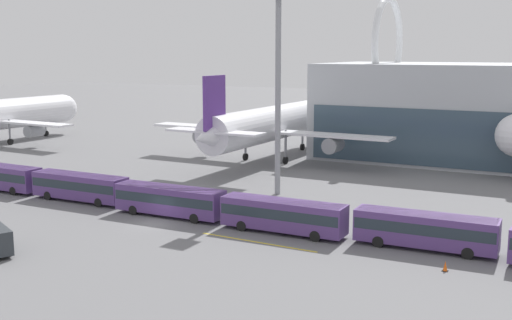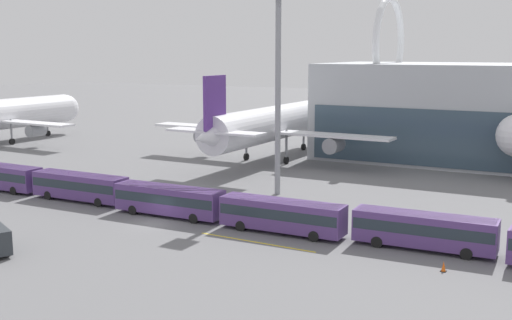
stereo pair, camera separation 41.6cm
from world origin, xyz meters
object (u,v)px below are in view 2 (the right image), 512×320
object	(u,v)px
floodlight_mast	(278,71)
shuttle_bus_0	(0,175)
traffic_cone_0	(444,267)
shuttle_bus_4	(424,229)
shuttle_bus_3	(282,214)
airliner_at_gate_near	(3,114)
shuttle_bus_1	(80,185)
airliner_at_gate_far	(269,124)
shuttle_bus_2	(169,199)

from	to	relation	value
floodlight_mast	shuttle_bus_0	bearing A→B (deg)	-156.15
floodlight_mast	traffic_cone_0	distance (m)	32.95
shuttle_bus_4	shuttle_bus_3	bearing A→B (deg)	-176.81
floodlight_mast	shuttle_bus_3	bearing A→B (deg)	-62.48
shuttle_bus_0	airliner_at_gate_near	bearing A→B (deg)	139.13
shuttle_bus_4	traffic_cone_0	bearing A→B (deg)	-62.50
shuttle_bus_0	shuttle_bus_1	xyz separation A→B (m)	(12.95, 0.06, 0.00)
shuttle_bus_1	shuttle_bus_4	xyz separation A→B (m)	(38.86, 0.18, 0.00)
airliner_at_gate_far	shuttle_bus_2	distance (m)	35.49
airliner_at_gate_near	shuttle_bus_0	world-z (taller)	airliner_at_gate_near
shuttle_bus_3	shuttle_bus_1	bearing A→B (deg)	177.38
shuttle_bus_3	traffic_cone_0	distance (m)	16.20
shuttle_bus_2	shuttle_bus_4	bearing A→B (deg)	1.28
shuttle_bus_0	shuttle_bus_2	size ratio (longest dim) A/B	1.00
shuttle_bus_0	floodlight_mast	size ratio (longest dim) A/B	0.52
shuttle_bus_0	traffic_cone_0	xyz separation A→B (m)	(54.55, -4.65, -1.44)
shuttle_bus_0	traffic_cone_0	size ratio (longest dim) A/B	14.84
airliner_at_gate_far	shuttle_bus_3	world-z (taller)	airliner_at_gate_far
airliner_at_gate_far	airliner_at_gate_near	bearing A→B (deg)	96.12
shuttle_bus_3	traffic_cone_0	bearing A→B (deg)	-13.99
airliner_at_gate_near	floodlight_mast	world-z (taller)	floodlight_mast
airliner_at_gate_near	floodlight_mast	distance (m)	66.75
airliner_at_gate_far	shuttle_bus_4	bearing A→B (deg)	-135.63
shuttle_bus_0	shuttle_bus_4	xyz separation A→B (m)	(51.81, 0.23, 0.00)
airliner_at_gate_near	floodlight_mast	bearing A→B (deg)	-101.31
floodlight_mast	traffic_cone_0	world-z (taller)	floodlight_mast
shuttle_bus_2	traffic_cone_0	distance (m)	28.94
shuttle_bus_3	shuttle_bus_0	bearing A→B (deg)	178.17
floodlight_mast	traffic_cone_0	xyz separation A→B (m)	(23.35, -18.45, -14.16)
airliner_at_gate_far	shuttle_bus_2	size ratio (longest dim) A/B	3.40
shuttle_bus_1	shuttle_bus_3	world-z (taller)	same
airliner_at_gate_far	traffic_cone_0	world-z (taller)	airliner_at_gate_far
shuttle_bus_4	floodlight_mast	size ratio (longest dim) A/B	0.52
shuttle_bus_2	airliner_at_gate_far	bearing A→B (deg)	98.81
shuttle_bus_1	airliner_at_gate_far	bearing A→B (deg)	78.02
shuttle_bus_4	traffic_cone_0	world-z (taller)	shuttle_bus_4
floodlight_mast	airliner_at_gate_far	bearing A→B (deg)	119.21
airliner_at_gate_near	shuttle_bus_0	distance (m)	44.27
shuttle_bus_3	floodlight_mast	bearing A→B (deg)	117.00
shuttle_bus_4	floodlight_mast	world-z (taller)	floodlight_mast
shuttle_bus_3	shuttle_bus_2	bearing A→B (deg)	178.98
shuttle_bus_3	floodlight_mast	distance (m)	20.88
shuttle_bus_1	shuttle_bus_3	bearing A→B (deg)	-2.49
shuttle_bus_4	traffic_cone_0	size ratio (longest dim) A/B	14.90
airliner_at_gate_near	shuttle_bus_1	xyz separation A→B (m)	(46.02, -29.18, -3.39)
airliner_at_gate_far	shuttle_bus_0	world-z (taller)	airliner_at_gate_far
airliner_at_gate_far	shuttle_bus_3	size ratio (longest dim) A/B	3.40
airliner_at_gate_near	airliner_at_gate_far	distance (m)	53.19
shuttle_bus_0	floodlight_mast	xyz separation A→B (m)	(31.20, 13.80, 12.72)
shuttle_bus_1	shuttle_bus_3	size ratio (longest dim) A/B	1.00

